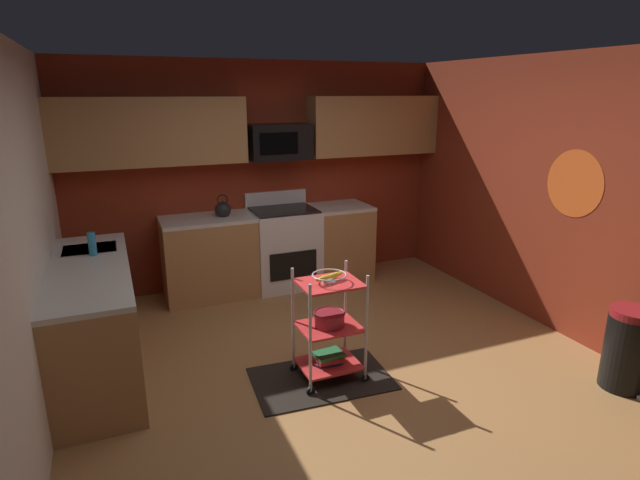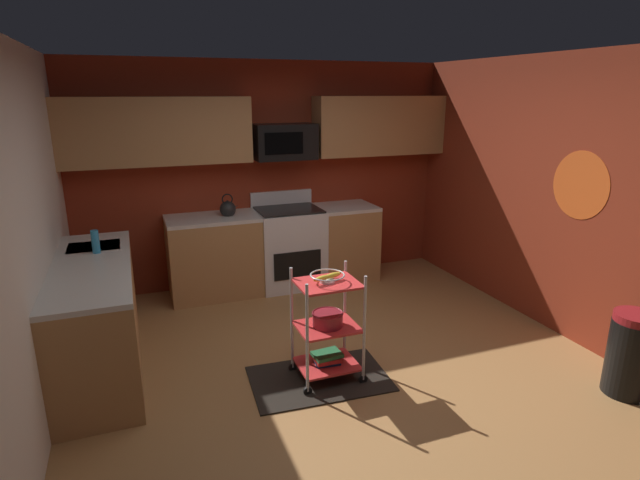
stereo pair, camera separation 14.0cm
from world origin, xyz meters
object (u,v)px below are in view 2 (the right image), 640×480
Objects in this scene: dish_soap_bottle at (95,242)px; trash_can at (631,354)px; rolling_cart at (327,327)px; oven_range at (289,246)px; book_stack at (327,357)px; mixing_bowl_large at (328,319)px; fruit_bowl at (327,277)px; microwave at (284,142)px; kettle at (228,209)px.

trash_can is at bearing -29.81° from dish_soap_bottle.
dish_soap_bottle reaches higher than rolling_cart.
oven_range is 2.16m from book_stack.
mixing_bowl_large is at bearing -99.08° from oven_range.
fruit_bowl is 2.03m from dish_soap_bottle.
mixing_bowl_large is 2.33m from trash_can.
microwave reaches higher than oven_range.
rolling_cart is (-0.34, -2.22, -1.25)m from microwave.
dish_soap_bottle is at bearing 146.04° from book_stack.
rolling_cart is at bearing -80.25° from kettle.
kettle reaches higher than oven_range.
microwave reaches higher than book_stack.
oven_range is 1.20× the size of rolling_cart.
oven_range is at bearing -89.74° from microwave.
oven_range reaches higher than trash_can.
microwave reaches higher than rolling_cart.
dish_soap_bottle is at bearing -151.77° from microwave.
microwave is 2.39m from fruit_bowl.
oven_range reaches higher than mixing_bowl_large.
oven_range is 2.14m from mixing_bowl_large.
kettle is (-0.70, -0.11, -0.70)m from microwave.
kettle reaches higher than dish_soap_bottle.
rolling_cart is (-0.34, -2.11, -0.03)m from oven_range.
trash_can reaches higher than mixing_bowl_large.
dish_soap_bottle is at bearing -154.13° from oven_range.
rolling_cart is 2.21m from kettle.
fruit_bowl reaches higher than trash_can.
dish_soap_bottle is (-1.32, -0.98, 0.02)m from kettle.
trash_can is (2.08, -1.02, -0.55)m from fruit_bowl.
book_stack is (-0.00, -0.00, -0.34)m from mixing_bowl_large.
book_stack is at bearing -90.00° from fruit_bowl.
dish_soap_bottle is at bearing -143.47° from kettle.
book_stack is at bearing -98.73° from microwave.
fruit_bowl is 1.08× the size of mixing_bowl_large.
trash_can is (1.74, -3.24, -1.37)m from microwave.
trash_can is at bearing -61.73° from microwave.
kettle is (-0.36, 2.11, 0.82)m from book_stack.
microwave is 2.57m from rolling_cart.
microwave is at bearing 118.27° from trash_can.
rolling_cart is 0.42m from fruit_bowl.
microwave is at bearing 81.27° from rolling_cart.
book_stack is 0.91× the size of kettle.
microwave is 2.65× the size of kettle.
trash_can is at bearing -26.19° from fruit_bowl.
trash_can is at bearing -26.19° from book_stack.
dish_soap_bottle is (-1.68, 1.13, 0.57)m from rolling_cart.
trash_can reaches higher than book_stack.
kettle is (-0.36, 2.11, 0.54)m from rolling_cart.
mixing_bowl_large is 2.09m from dish_soap_bottle.
mixing_bowl_large is at bearing -33.91° from dish_soap_bottle.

